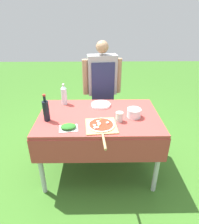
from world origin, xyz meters
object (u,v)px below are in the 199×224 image
pizza_on_peel (101,126)px  water_bottle (64,95)px  sauce_jar (119,117)px  oil_bottle (46,110)px  mixing_tub (134,113)px  prep_table (99,122)px  person_cook (102,85)px  herb_container (68,127)px  plate_stack (101,105)px

pizza_on_peel → water_bottle: (-0.45, 0.57, 0.11)m
pizza_on_peel → sauce_jar: bearing=27.0°
pizza_on_peel → oil_bottle: oil_bottle is taller
oil_bottle → mixing_tub: size_ratio=1.96×
water_bottle → prep_table: bearing=-35.8°
person_cook → sauce_jar: person_cook is taller
person_cook → prep_table: bearing=78.1°
mixing_tub → prep_table: bearing=173.3°
sauce_jar → herb_container: bearing=-164.5°
water_bottle → sauce_jar: bearing=-34.8°
prep_table → oil_bottle: bearing=-168.9°
prep_table → person_cook: 0.79m
pizza_on_peel → sauce_jar: size_ratio=5.33×
herb_container → pizza_on_peel: bearing=4.4°
pizza_on_peel → prep_table: bearing=90.3°
prep_table → sauce_jar: bearing=-32.6°
person_cook → pizza_on_peel: size_ratio=2.68×
person_cook → oil_bottle: person_cook is taller
person_cook → herb_container: bearing=63.2°
pizza_on_peel → water_bottle: bearing=123.9°
plate_stack → sauce_jar: (0.19, -0.39, 0.03)m
person_cook → pizza_on_peel: person_cook is taller
pizza_on_peel → herb_container: (-0.33, -0.03, 0.01)m
herb_container → mixing_tub: (0.71, 0.24, 0.03)m
prep_table → oil_bottle: (-0.56, -0.11, 0.22)m
oil_bottle → water_bottle: 0.44m
sauce_jar → mixing_tub: bearing=28.4°
prep_table → sauce_jar: 0.30m
mixing_tub → pizza_on_peel: bearing=-149.9°
herb_container → sauce_jar: (0.53, 0.15, 0.02)m
mixing_tub → sauce_jar: 0.20m
pizza_on_peel → water_bottle: size_ratio=2.10×
oil_bottle → herb_container: 0.32m
prep_table → plate_stack: bearing=83.1°
water_bottle → plate_stack: water_bottle is taller
oil_bottle → person_cook: bearing=54.7°
prep_table → mixing_tub: bearing=-6.7°
prep_table → pizza_on_peel: size_ratio=2.47×
pizza_on_peel → mixing_tub: 0.43m
herb_container → mixing_tub: mixing_tub is taller
pizza_on_peel → oil_bottle: (-0.59, 0.15, 0.11)m
herb_container → oil_bottle: bearing=145.1°
prep_table → pizza_on_peel: pizza_on_peel is taller
oil_bottle → plate_stack: oil_bottle is taller
oil_bottle → mixing_tub: oil_bottle is taller
person_cook → water_bottle: person_cook is taller
prep_table → water_bottle: (-0.43, 0.31, 0.22)m
herb_container → sauce_jar: sauce_jar is taller
water_bottle → person_cook: bearing=42.9°
pizza_on_peel → mixing_tub: bearing=25.6°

